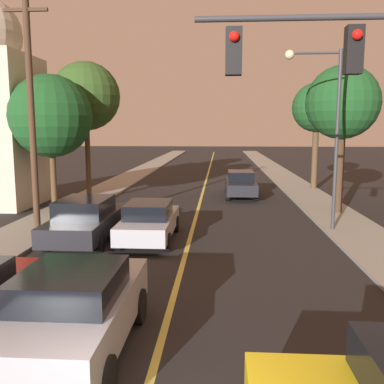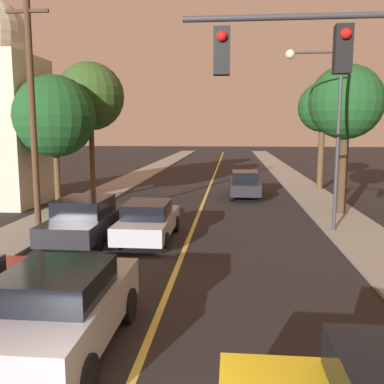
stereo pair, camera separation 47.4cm
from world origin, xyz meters
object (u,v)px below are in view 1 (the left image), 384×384
object	(u,v)px
tree_left_near	(51,116)
tree_right_far	(317,108)
car_outer_lane_second	(87,219)
streetlamp_right	(324,115)
traffic_signal_mast	(372,100)
tree_left_far	(86,97)
tree_right_near	(343,104)
car_far_oncoming	(241,184)
utility_pole_left	(31,113)
car_near_lane_second	(149,221)
car_near_lane_front	(75,310)

from	to	relation	value
tree_left_near	tree_right_far	world-z (taller)	tree_right_far
car_outer_lane_second	streetlamp_right	xyz separation A→B (m)	(8.91, 1.85, 3.84)
traffic_signal_mast	tree_left_far	distance (m)	18.26
tree_left_near	tree_left_far	world-z (taller)	tree_left_far
tree_left_near	streetlamp_right	bearing A→B (deg)	-17.58
tree_right_near	car_far_oncoming	bearing A→B (deg)	130.01
utility_pole_left	car_near_lane_second	bearing A→B (deg)	-4.61
tree_left_near	tree_left_far	size ratio (longest dim) A/B	0.87
utility_pole_left	tree_left_far	bearing A→B (deg)	93.19
car_outer_lane_second	tree_right_near	distance (m)	12.78
tree_left_near	tree_right_far	size ratio (longest dim) A/B	0.95
car_far_oncoming	traffic_signal_mast	xyz separation A→B (m)	(1.66, -17.36, 3.85)
car_near_lane_second	tree_right_near	bearing A→B (deg)	33.45
car_near_lane_second	tree_right_near	distance (m)	10.90
car_near_lane_front	tree_right_far	distance (m)	24.31
car_near_lane_second	utility_pole_left	bearing A→B (deg)	175.39
car_near_lane_front	traffic_signal_mast	world-z (taller)	traffic_signal_mast
car_near_lane_front	car_far_oncoming	world-z (taller)	car_near_lane_front
car_far_oncoming	tree_left_near	distance (m)	11.59
car_far_oncoming	traffic_signal_mast	distance (m)	17.85
car_near_lane_second	car_far_oncoming	size ratio (longest dim) A/B	0.90
utility_pole_left	tree_right_near	size ratio (longest dim) A/B	1.27
car_far_oncoming	tree_right_far	distance (m)	7.63
streetlamp_right	tree_right_far	size ratio (longest dim) A/B	0.99
utility_pole_left	tree_left_near	size ratio (longest dim) A/B	1.32
utility_pole_left	tree_right_far	xyz separation A→B (m)	(13.35, 13.63, 0.78)
streetlamp_right	car_outer_lane_second	bearing A→B (deg)	-168.27
traffic_signal_mast	streetlamp_right	xyz separation A→B (m)	(1.07, 8.39, -0.02)
car_outer_lane_second	traffic_signal_mast	xyz separation A→B (m)	(7.84, -6.54, 3.86)
car_outer_lane_second	tree_left_far	size ratio (longest dim) A/B	0.68
car_outer_lane_second	streetlamp_right	world-z (taller)	streetlamp_right
streetlamp_right	tree_left_near	distance (m)	13.02
car_near_lane_front	tree_left_near	xyz separation A→B (m)	(-5.83, 13.85, 3.86)
utility_pole_left	car_outer_lane_second	bearing A→B (deg)	-11.93
car_outer_lane_second	traffic_signal_mast	size ratio (longest dim) A/B	0.82
tree_right_near	tree_right_far	world-z (taller)	tree_right_far
car_far_oncoming	tree_right_near	xyz separation A→B (m)	(4.42, -5.27, 4.47)
car_far_oncoming	tree_left_far	bearing A→B (deg)	15.19
car_near_lane_second	traffic_signal_mast	xyz separation A→B (m)	(5.51, -6.62, 3.91)
car_near_lane_second	car_outer_lane_second	world-z (taller)	car_outer_lane_second
streetlamp_right	tree_right_far	world-z (taller)	tree_right_far
traffic_signal_mast	tree_right_near	world-z (taller)	tree_right_near
car_near_lane_front	tree_right_far	world-z (taller)	tree_right_far
tree_right_far	tree_left_near	bearing A→B (deg)	-150.72
traffic_signal_mast	tree_left_far	world-z (taller)	tree_left_far
car_outer_lane_second	tree_left_near	xyz separation A→B (m)	(-3.50, 5.78, 3.93)
streetlamp_right	tree_left_far	distance (m)	13.26
car_near_lane_front	streetlamp_right	size ratio (longest dim) A/B	0.63
traffic_signal_mast	tree_left_far	size ratio (longest dim) A/B	0.83
car_outer_lane_second	tree_left_near	bearing A→B (deg)	121.21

